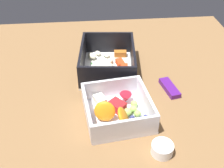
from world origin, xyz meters
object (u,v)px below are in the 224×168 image
object	(u,v)px
pasta_container	(108,63)
candy_bar	(169,88)
fruit_bowl	(118,110)
paper_cup_liner	(162,149)

from	to	relation	value
pasta_container	candy_bar	world-z (taller)	pasta_container
pasta_container	candy_bar	size ratio (longest dim) A/B	2.61
fruit_bowl	candy_bar	distance (cm)	15.36
candy_bar	fruit_bowl	bearing A→B (deg)	-59.28
fruit_bowl	candy_bar	bearing A→B (deg)	120.72
pasta_container	paper_cup_liner	xyz separation A→B (cm)	(27.32, 7.79, -1.04)
pasta_container	candy_bar	distance (cm)	16.88
fruit_bowl	paper_cup_liner	distance (cm)	12.33
candy_bar	paper_cup_liner	bearing A→B (deg)	-18.96
pasta_container	paper_cup_liner	distance (cm)	28.43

